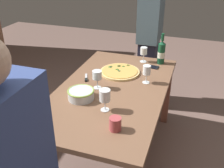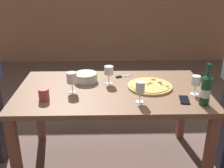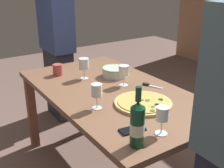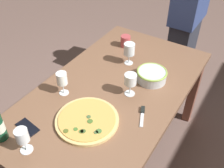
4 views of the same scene
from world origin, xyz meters
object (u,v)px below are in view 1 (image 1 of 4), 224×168
pizza (120,72)px  wine_glass_by_bottle (105,96)px  dining_table (112,98)px  wine_bottle (161,52)px  wine_glass_far_right (147,71)px  person_host (150,38)px  cup_amber (115,124)px  wine_glass_near_pizza (144,51)px  wine_glass_far_left (97,76)px  cell_phone (151,67)px  serving_bowl (81,94)px  pizza_knife (86,78)px

pizza → wine_glass_by_bottle: 0.67m
dining_table → wine_bottle: size_ratio=5.02×
wine_glass_far_right → wine_glass_by_bottle: bearing=159.8°
wine_glass_by_bottle → person_host: person_host is taller
dining_table → pizza: (0.33, 0.03, 0.11)m
cup_amber → person_host: person_host is taller
dining_table → pizza: bearing=5.4°
wine_glass_near_pizza → wine_glass_by_bottle: bearing=176.1°
wine_glass_near_pizza → wine_glass_far_left: size_ratio=0.99×
wine_glass_far_left → wine_glass_far_right: (0.23, -0.38, -0.00)m
wine_glass_far_right → wine_bottle: bearing=-6.0°
pizza → wine_glass_near_pizza: size_ratio=2.39×
dining_table → cell_phone: (0.55, -0.23, 0.10)m
dining_table → wine_bottle: wine_bottle is taller
cup_amber → wine_glass_far_right: bearing=-4.0°
wine_glass_near_pizza → wine_glass_far_right: bearing=-164.3°
serving_bowl → wine_bottle: (0.91, -0.48, 0.08)m
serving_bowl → wine_glass_near_pizza: wine_glass_near_pizza is taller
dining_table → wine_glass_near_pizza: size_ratio=10.06×
wine_bottle → wine_glass_far_right: bearing=174.0°
cell_phone → person_host: bearing=-157.8°
serving_bowl → cup_amber: size_ratio=2.26×
wine_glass_near_pizza → pizza_knife: wine_glass_near_pizza is taller
dining_table → pizza_knife: 0.32m
wine_bottle → person_host: 0.49m
wine_glass_by_bottle → wine_glass_far_right: bearing=-20.2°
pizza → wine_glass_far_right: size_ratio=2.29×
pizza_knife → wine_glass_by_bottle: bearing=-141.5°
wine_glass_far_right → dining_table: bearing=129.1°
pizza → wine_glass_far_right: (-0.12, -0.28, 0.10)m
cell_phone → dining_table: bearing=-14.7°
serving_bowl → wine_glass_by_bottle: (-0.09, -0.24, 0.07)m
wine_bottle → wine_glass_far_right: 0.48m
pizza → serving_bowl: (-0.56, 0.15, 0.03)m
wine_glass_far_right → cup_amber: (-0.73, 0.05, -0.07)m
serving_bowl → wine_glass_far_left: 0.23m
cup_amber → wine_bottle: bearing=-4.8°
wine_glass_by_bottle → wine_glass_far_left: 0.35m
pizza → cell_phone: 0.35m
pizza_knife → dining_table: bearing=-109.2°
dining_table → cup_amber: cup_amber is taller
wine_glass_near_pizza → wine_glass_far_left: (-0.69, 0.25, 0.00)m
cell_phone → wine_bottle: bearing=159.4°
serving_bowl → wine_glass_far_left: size_ratio=1.33×
wine_glass_by_bottle → pizza: bearing=7.5°
pizza_knife → person_host: (1.02, -0.37, 0.11)m
wine_bottle → wine_glass_far_left: (-0.70, 0.43, -0.01)m
dining_table → wine_glass_by_bottle: 0.39m
wine_glass_far_left → person_host: size_ratio=0.09×
serving_bowl → cell_phone: bearing=-27.8°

